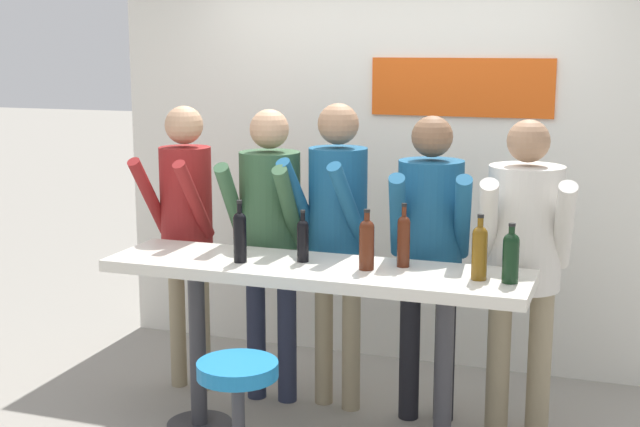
{
  "coord_description": "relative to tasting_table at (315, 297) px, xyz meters",
  "views": [
    {
      "loc": [
        1.47,
        -4.11,
        2.08
      ],
      "look_at": [
        0.0,
        0.08,
        1.23
      ],
      "focal_mm": 50.0,
      "sensor_mm": 36.0,
      "label": 1
    }
  ],
  "objects": [
    {
      "name": "wine_bottle_5",
      "position": [
        0.98,
        -0.01,
        0.3
      ],
      "size": [
        0.08,
        0.08,
        0.28
      ],
      "color": "black",
      "rests_on": "tasting_table"
    },
    {
      "name": "person_center_right",
      "position": [
        0.98,
        0.49,
        0.24
      ],
      "size": [
        0.51,
        0.6,
        1.7
      ],
      "rotation": [
        0.0,
        0.0,
        0.14
      ],
      "color": "gray",
      "rests_on": "ground_plane"
    },
    {
      "name": "bar_stool",
      "position": [
        -0.13,
        -0.66,
        -0.36
      ],
      "size": [
        0.39,
        0.39,
        0.67
      ],
      "color": "#333338",
      "rests_on": "ground_plane"
    },
    {
      "name": "person_far_left",
      "position": [
        -0.99,
        0.5,
        0.28
      ],
      "size": [
        0.38,
        0.51,
        1.72
      ],
      "rotation": [
        0.0,
        0.0,
        -0.04
      ],
      "color": "gray",
      "rests_on": "ground_plane"
    },
    {
      "name": "wine_bottle_1",
      "position": [
        0.83,
        -0.01,
        0.31
      ],
      "size": [
        0.07,
        0.07,
        0.32
      ],
      "color": "brown",
      "rests_on": "tasting_table"
    },
    {
      "name": "tasting_table",
      "position": [
        0.0,
        0.0,
        0.0
      ],
      "size": [
        2.17,
        0.56,
        0.98
      ],
      "color": "silver",
      "rests_on": "ground_plane"
    },
    {
      "name": "wine_bottle_2",
      "position": [
        -0.08,
        0.05,
        0.29
      ],
      "size": [
        0.06,
        0.06,
        0.27
      ],
      "color": "black",
      "rests_on": "tasting_table"
    },
    {
      "name": "person_center_left",
      "position": [
        -0.05,
        0.52,
        0.29
      ],
      "size": [
        0.46,
        0.58,
        1.76
      ],
      "rotation": [
        0.0,
        0.0,
        -0.19
      ],
      "color": "gray",
      "rests_on": "ground_plane"
    },
    {
      "name": "person_center",
      "position": [
        0.48,
        0.52,
        0.25
      ],
      "size": [
        0.49,
        0.59,
        1.7
      ],
      "rotation": [
        0.0,
        0.0,
        0.2
      ],
      "color": "black",
      "rests_on": "ground_plane"
    },
    {
      "name": "wine_bottle_3",
      "position": [
        0.43,
        0.12,
        0.31
      ],
      "size": [
        0.06,
        0.06,
        0.32
      ],
      "color": "#4C1E0F",
      "rests_on": "tasting_table"
    },
    {
      "name": "back_wall",
      "position": [
        0.0,
        1.47,
        0.52
      ],
      "size": [
        3.77,
        0.12,
        2.66
      ],
      "color": "silver",
      "rests_on": "ground_plane"
    },
    {
      "name": "wine_bottle_0",
      "position": [
        -0.38,
        -0.07,
        0.31
      ],
      "size": [
        0.07,
        0.07,
        0.32
      ],
      "color": "black",
      "rests_on": "tasting_table"
    },
    {
      "name": "wine_bottle_4",
      "position": [
        0.27,
        -0.0,
        0.31
      ],
      "size": [
        0.08,
        0.08,
        0.3
      ],
      "color": "#4C1E0F",
      "rests_on": "tasting_table"
    },
    {
      "name": "person_left",
      "position": [
        -0.45,
        0.49,
        0.26
      ],
      "size": [
        0.44,
        0.55,
        1.72
      ],
      "rotation": [
        0.0,
        0.0,
        0.05
      ],
      "color": "#23283D",
      "rests_on": "ground_plane"
    }
  ]
}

